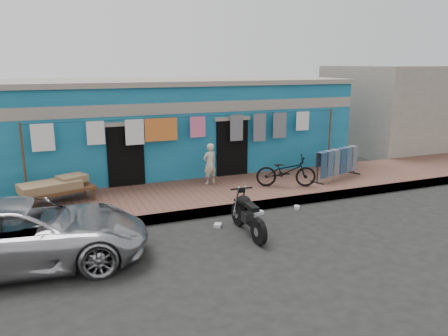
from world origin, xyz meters
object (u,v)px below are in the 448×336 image
seated_person (210,164)px  motorcycle (248,214)px  charpoy (58,191)px  jeans_rack (337,163)px  bicycle (286,168)px  car (24,233)px

seated_person → motorcycle: seated_person is taller
charpoy → jeans_rack: bearing=-4.5°
charpoy → jeans_rack: (8.49, -0.67, 0.17)m
charpoy → bicycle: bearing=-8.0°
seated_person → motorcycle: (-0.42, -3.68, -0.38)m
charpoy → jeans_rack: 8.52m
seated_person → bicycle: size_ratio=0.71×
motorcycle → charpoy: (-4.01, 3.42, 0.07)m
car → charpoy: size_ratio=2.29×
motorcycle → jeans_rack: bearing=34.7°
seated_person → jeans_rack: seated_person is taller
motorcycle → seated_person: bearing=86.6°
bicycle → motorcycle: (-2.45, -2.51, -0.32)m
bicycle → jeans_rack: bearing=-60.4°
jeans_rack → car: bearing=-164.4°
charpoy → seated_person: bearing=3.3°
bicycle → charpoy: 6.53m
charpoy → jeans_rack: jeans_rack is taller
jeans_rack → seated_person: bearing=167.2°
car → jeans_rack: car is taller
seated_person → bicycle: 2.34m
bicycle → jeans_rack: 2.05m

